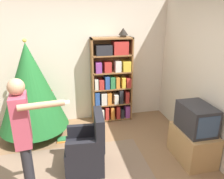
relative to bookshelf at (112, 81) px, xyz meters
The scene contains 10 objects.
wall_back 0.88m from the bookshelf, 163.15° to the left, with size 8.00×0.10×2.60m.
bookshelf is the anchor object (origin of this frame).
tv_stand 2.04m from the bookshelf, 60.09° to the right, with size 0.50×0.75×0.52m.
television 1.95m from the bookshelf, 60.12° to the right, with size 0.42×0.60×0.43m.
game_remote 2.10m from the bookshelf, 66.78° to the right, with size 0.04×0.12×0.02m.
christmas_tree 1.65m from the bookshelf, 166.74° to the right, with size 1.27×1.27×1.88m.
armchair 1.80m from the bookshelf, 115.32° to the right, with size 0.61×0.60×0.92m.
standing_person 2.46m from the bookshelf, 127.41° to the right, with size 0.66×0.47×1.62m.
table_lamp 1.05m from the bookshelf, ahead, with size 0.20×0.20×0.18m.
book_pile_near_tree 1.56m from the bookshelf, 148.39° to the right, with size 0.21×0.17×0.04m.
Camera 1 is at (-0.23, -2.47, 2.28)m, focal length 35.00 mm.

